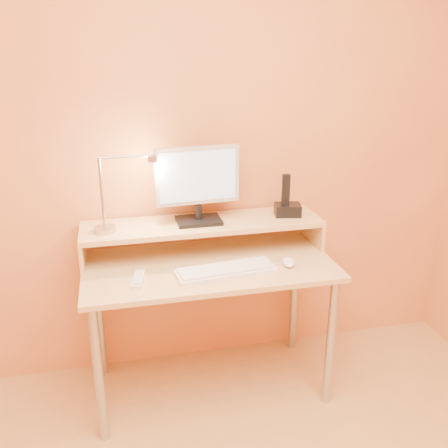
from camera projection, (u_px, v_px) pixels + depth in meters
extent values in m
cube|color=#D7954A|center=(195.00, 142.00, 2.49)|extent=(3.00, 0.04, 2.50)
cylinder|color=#AAAAB1|center=(99.00, 375.00, 2.16)|extent=(0.04, 0.04, 0.69)
cylinder|color=#AAAAB1|center=(331.00, 343.00, 2.39)|extent=(0.04, 0.04, 0.69)
cylinder|color=#AAAAB1|center=(99.00, 317.00, 2.62)|extent=(0.04, 0.04, 0.69)
cylinder|color=#AAAAB1|center=(294.00, 295.00, 2.85)|extent=(0.04, 0.04, 0.69)
cube|color=tan|center=(209.00, 266.00, 2.38)|extent=(1.20, 0.60, 0.02)
cube|color=tan|center=(83.00, 249.00, 2.37)|extent=(0.02, 0.30, 0.14)
cube|color=tan|center=(312.00, 230.00, 2.62)|extent=(0.02, 0.30, 0.14)
cube|color=tan|center=(203.00, 224.00, 2.46)|extent=(1.20, 0.30, 0.02)
cube|color=black|center=(199.00, 220.00, 2.45)|extent=(0.22, 0.16, 0.02)
cylinder|color=black|center=(199.00, 212.00, 2.44)|extent=(0.04, 0.04, 0.07)
cube|color=silver|center=(197.00, 175.00, 2.38)|extent=(0.41, 0.06, 0.28)
cube|color=black|center=(197.00, 174.00, 2.40)|extent=(0.37, 0.04, 0.24)
cube|color=#9BB2D6|center=(198.00, 176.00, 2.36)|extent=(0.37, 0.03, 0.24)
cylinder|color=#AAAAB1|center=(105.00, 229.00, 2.33)|extent=(0.10, 0.10, 0.02)
cylinder|color=#AAAAB1|center=(102.00, 193.00, 2.27)|extent=(0.01, 0.01, 0.33)
cylinder|color=#AAAAB1|center=(126.00, 157.00, 2.23)|extent=(0.24, 0.01, 0.01)
cylinder|color=#AAAAB1|center=(152.00, 159.00, 2.26)|extent=(0.04, 0.04, 0.03)
cylinder|color=#FFEAC6|center=(153.00, 162.00, 2.27)|extent=(0.03, 0.03, 0.00)
cube|color=black|center=(288.00, 210.00, 2.54)|extent=(0.15, 0.12, 0.06)
cube|color=black|center=(286.00, 190.00, 2.50)|extent=(0.04, 0.03, 0.16)
cube|color=blue|center=(299.00, 212.00, 2.51)|extent=(0.01, 0.00, 0.04)
cube|color=white|center=(226.00, 271.00, 2.27)|extent=(0.47, 0.20, 0.02)
ellipsoid|color=white|center=(289.00, 262.00, 2.35)|extent=(0.08, 0.12, 0.04)
cube|color=white|center=(138.00, 279.00, 2.20)|extent=(0.07, 0.17, 0.02)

